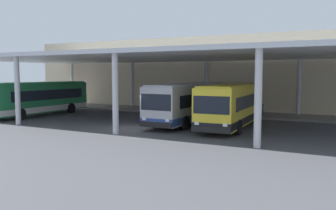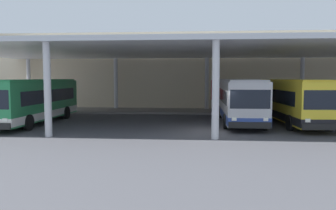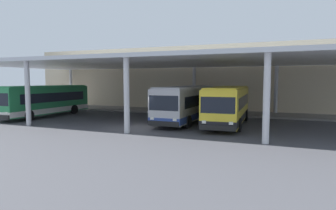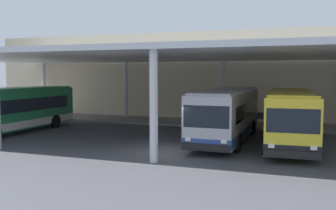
% 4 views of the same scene
% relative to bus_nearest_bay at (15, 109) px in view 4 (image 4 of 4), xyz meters
% --- Properties ---
extents(ground_plane, '(200.00, 200.00, 0.00)m').
position_rel_bus_nearest_bay_xyz_m(ground_plane, '(12.67, -2.76, -1.66)').
color(ground_plane, '#47474C').
extents(platform_kerb, '(42.00, 4.50, 0.18)m').
position_rel_bus_nearest_bay_xyz_m(platform_kerb, '(12.67, 8.99, -1.57)').
color(platform_kerb, gray).
rests_on(platform_kerb, ground).
extents(station_building_facade, '(48.00, 1.60, 7.97)m').
position_rel_bus_nearest_bay_xyz_m(station_building_facade, '(12.67, 12.24, 2.33)').
color(station_building_facade, '#C1B293').
rests_on(station_building_facade, ground).
extents(canopy_shelter, '(40.00, 17.00, 5.55)m').
position_rel_bus_nearest_bay_xyz_m(canopy_shelter, '(12.67, 2.74, 3.63)').
color(canopy_shelter, silver).
rests_on(canopy_shelter, ground).
extents(bus_nearest_bay, '(2.78, 10.55, 3.17)m').
position_rel_bus_nearest_bay_xyz_m(bus_nearest_bay, '(0.00, 0.00, 0.00)').
color(bus_nearest_bay, '#28844C').
rests_on(bus_nearest_bay, ground).
extents(bus_second_bay, '(2.79, 10.55, 3.17)m').
position_rel_bus_nearest_bay_xyz_m(bus_second_bay, '(14.78, 1.60, 0.00)').
color(bus_second_bay, '#B7B7BC').
rests_on(bus_second_bay, ground).
extents(bus_middle_bay, '(3.08, 10.64, 3.17)m').
position_rel_bus_nearest_bay_xyz_m(bus_middle_bay, '(18.52, 1.29, 0.00)').
color(bus_middle_bay, yellow).
rests_on(bus_middle_bay, ground).
extents(bench_waiting, '(1.80, 0.45, 0.92)m').
position_rel_bus_nearest_bay_xyz_m(bench_waiting, '(16.43, 9.06, -0.99)').
color(bench_waiting, '#4C515B').
rests_on(bench_waiting, platform_kerb).
extents(trash_bin, '(0.52, 0.52, 0.98)m').
position_rel_bus_nearest_bay_xyz_m(trash_bin, '(18.91, 8.62, -0.98)').
color(trash_bin, '#33383D').
rests_on(trash_bin, platform_kerb).
extents(banner_sign, '(0.70, 0.12, 3.20)m').
position_rel_bus_nearest_bay_xyz_m(banner_sign, '(13.34, 8.18, 0.32)').
color(banner_sign, '#B2B2B7').
rests_on(banner_sign, platform_kerb).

